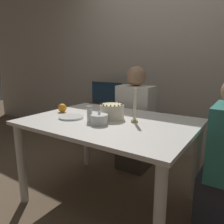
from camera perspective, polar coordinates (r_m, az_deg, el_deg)
The scene contains 12 objects.
ground_plane at distance 2.16m, azimuth -0.62°, elevation -21.89°, with size 12.00×12.00×0.00m, color brown.
wall_behind at distance 3.04m, azimuth 14.75°, elevation 13.78°, with size 8.00×0.05×2.60m.
dining_table at distance 1.87m, azimuth -0.67°, elevation -5.43°, with size 1.39×1.00×0.76m.
cake at distance 1.87m, azimuth -0.00°, elevation 0.12°, with size 0.21×0.21×0.14m.
sugar_bowl at distance 1.71m, azimuth -3.29°, elevation -1.88°, with size 0.14×0.14×0.10m.
sugar_shaker at distance 1.77m, azimuth -5.88°, elevation -0.50°, with size 0.05×0.05×0.13m.
plate_stack at distance 1.93m, azimuth -10.60°, elevation -1.33°, with size 0.22×0.22×0.02m.
candle at distance 1.76m, azimuth 5.94°, elevation 0.90°, with size 0.06×0.06×0.28m.
orange_fruit_0 at distance 2.18m, azimuth -12.85°, elevation 1.07°, with size 0.08×0.08×0.08m.
person_man_blue_shirt at distance 2.54m, azimuth 6.04°, elevation -3.47°, with size 0.40×0.34×1.19m.
side_cabinet at distance 3.29m, azimuth -1.53°, elevation -3.53°, with size 0.74×0.48×0.60m.
tv_monitor at distance 3.19m, azimuth -1.55°, elevation 4.82°, with size 0.51×0.10×0.35m.
Camera 1 is at (1.00, -1.47, 1.23)m, focal length 35.00 mm.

